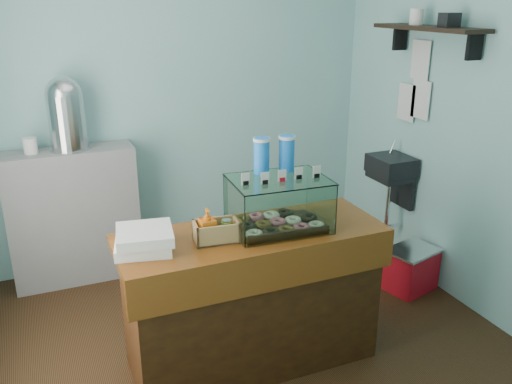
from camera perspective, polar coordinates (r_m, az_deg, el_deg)
name	(u,v)px	position (r m, az deg, el deg)	size (l,w,h in m)	color
ground	(238,338)	(3.86, -1.86, -15.10)	(3.50, 3.50, 0.00)	black
room_shell	(239,89)	(3.22, -1.81, 10.81)	(3.54, 3.04, 2.82)	#83C0C0
counter	(252,298)	(3.41, -0.38, -11.05)	(1.60, 0.60, 0.90)	#3F220C
back_shelf	(74,216)	(4.60, -18.58, -2.42)	(1.00, 0.32, 1.10)	gray
display_case	(277,200)	(3.24, 2.23, -0.81)	(0.59, 0.45, 0.53)	#371F10
condiment_crate	(214,230)	(3.07, -4.44, -3.96)	(0.26, 0.18, 0.20)	tan
pastry_boxes	(144,240)	(3.04, -11.71, -4.92)	(0.36, 0.36, 0.12)	white
coffee_urn	(66,112)	(4.37, -19.38, 7.98)	(0.31, 0.31, 0.56)	silver
red_cooler	(411,269)	(4.52, 15.99, -7.79)	(0.46, 0.39, 0.35)	red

